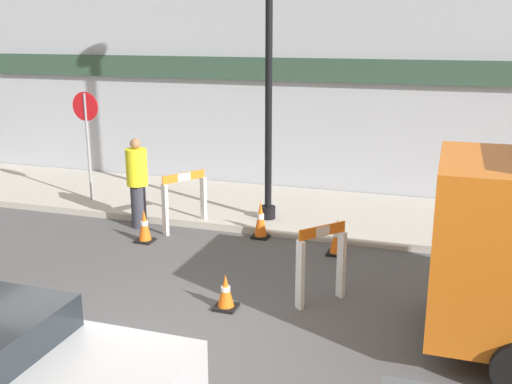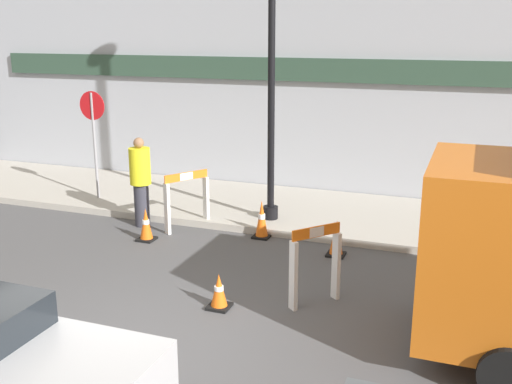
{
  "view_description": "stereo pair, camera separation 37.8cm",
  "coord_description": "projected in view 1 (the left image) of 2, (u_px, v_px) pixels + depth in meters",
  "views": [
    {
      "loc": [
        3.1,
        -5.38,
        3.66
      ],
      "look_at": [
        0.07,
        3.87,
        1.0
      ],
      "focal_mm": 42.0,
      "sensor_mm": 36.0,
      "label": 1
    },
    {
      "loc": [
        3.46,
        -5.25,
        3.66
      ],
      "look_at": [
        0.07,
        3.87,
        1.0
      ],
      "focal_mm": 42.0,
      "sensor_mm": 36.0,
      "label": 2
    }
  ],
  "objects": [
    {
      "name": "traffic_cone_3",
      "position": [
        226.0,
        292.0,
        8.04
      ],
      "size": [
        0.3,
        0.3,
        0.49
      ],
      "color": "black",
      "rests_on": "ground_plane"
    },
    {
      "name": "traffic_cone_2",
      "position": [
        261.0,
        220.0,
        10.77
      ],
      "size": [
        0.3,
        0.3,
        0.7
      ],
      "color": "black",
      "rests_on": "ground_plane"
    },
    {
      "name": "sidewalk_slab",
      "position": [
        285.0,
        209.0,
        12.34
      ],
      "size": [
        18.0,
        3.06,
        0.13
      ],
      "color": "#ADA89E",
      "rests_on": "ground_plane"
    },
    {
      "name": "person_worker",
      "position": [
        137.0,
        181.0,
        11.2
      ],
      "size": [
        0.51,
        0.51,
        1.72
      ],
      "rotation": [
        0.0,
        0.0,
        -0.34
      ],
      "color": "#33333D",
      "rests_on": "ground_plane"
    },
    {
      "name": "traffic_cone_1",
      "position": [
        337.0,
        238.0,
        9.97
      ],
      "size": [
        0.3,
        0.3,
        0.62
      ],
      "color": "black",
      "rests_on": "ground_plane"
    },
    {
      "name": "storefront_facade",
      "position": [
        306.0,
        72.0,
        13.1
      ],
      "size": [
        18.0,
        0.22,
        5.5
      ],
      "color": "#A3A8B2",
      "rests_on": "ground_plane"
    },
    {
      "name": "barricade_1",
      "position": [
        185.0,
        199.0,
        11.1
      ],
      "size": [
        0.59,
        0.84,
        1.11
      ],
      "rotation": [
        0.0,
        0.0,
        10.43
      ],
      "color": "white",
      "rests_on": "ground_plane"
    },
    {
      "name": "stop_sign",
      "position": [
        87.0,
        128.0,
        12.42
      ],
      "size": [
        0.6,
        0.06,
        2.28
      ],
      "rotation": [
        0.0,
        0.0,
        3.13
      ],
      "color": "gray",
      "rests_on": "sidewalk_slab"
    },
    {
      "name": "barricade_0",
      "position": [
        321.0,
        262.0,
        8.13
      ],
      "size": [
        0.59,
        0.67,
        1.12
      ],
      "rotation": [
        0.0,
        0.0,
        7.15
      ],
      "color": "white",
      "rests_on": "ground_plane"
    },
    {
      "name": "streetlamp_post",
      "position": [
        269.0,
        4.0,
        10.49
      ],
      "size": [
        0.44,
        0.44,
        6.22
      ],
      "color": "black",
      "rests_on": "sidewalk_slab"
    },
    {
      "name": "traffic_cone_0",
      "position": [
        144.0,
        226.0,
        10.57
      ],
      "size": [
        0.3,
        0.3,
        0.6
      ],
      "color": "black",
      "rests_on": "ground_plane"
    },
    {
      "name": "ground_plane",
      "position": [
        145.0,
        361.0,
        6.82
      ],
      "size": [
        60.0,
        60.0,
        0.0
      ],
      "primitive_type": "plane",
      "color": "#4C4C4F"
    }
  ]
}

